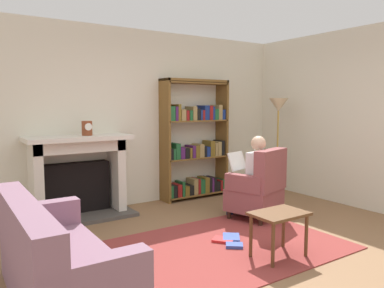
% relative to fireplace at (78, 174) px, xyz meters
% --- Properties ---
extents(ground, '(14.00, 14.00, 0.00)m').
position_rel_fireplace_xyz_m(ground, '(1.06, -2.30, -0.60)').
color(ground, '#876141').
extents(back_wall, '(5.60, 0.10, 2.70)m').
position_rel_fireplace_xyz_m(back_wall, '(1.06, 0.25, 0.75)').
color(back_wall, silver).
rests_on(back_wall, ground).
extents(side_wall_right, '(0.10, 5.20, 2.70)m').
position_rel_fireplace_xyz_m(side_wall_right, '(3.71, -1.05, 0.75)').
color(side_wall_right, silver).
rests_on(side_wall_right, ground).
extents(area_rug, '(2.40, 1.80, 0.01)m').
position_rel_fireplace_xyz_m(area_rug, '(1.06, -2.00, -0.59)').
color(area_rug, maroon).
rests_on(area_rug, ground).
extents(fireplace, '(1.43, 0.64, 1.14)m').
position_rel_fireplace_xyz_m(fireplace, '(0.00, 0.00, 0.00)').
color(fireplace, '#4C4742').
rests_on(fireplace, ground).
extents(mantel_clock, '(0.14, 0.14, 0.20)m').
position_rel_fireplace_xyz_m(mantel_clock, '(0.11, -0.10, 0.64)').
color(mantel_clock, brown).
rests_on(mantel_clock, fireplace).
extents(bookshelf, '(1.19, 0.32, 1.97)m').
position_rel_fireplace_xyz_m(bookshelf, '(1.98, 0.04, 0.32)').
color(bookshelf, brown).
rests_on(bookshelf, ground).
extents(armchair_reading, '(0.80, 0.79, 0.97)m').
position_rel_fireplace_xyz_m(armchair_reading, '(2.01, -1.46, -0.17)').
color(armchair_reading, '#331E14').
rests_on(armchair_reading, ground).
extents(seated_reader, '(0.47, 0.59, 1.14)m').
position_rel_fireplace_xyz_m(seated_reader, '(1.97, -1.34, 0.02)').
color(seated_reader, silver).
rests_on(seated_reader, ground).
extents(sofa_floral, '(0.73, 1.70, 0.85)m').
position_rel_fireplace_xyz_m(sofa_floral, '(-0.86, -2.22, -0.28)').
color(sofa_floral, slate).
rests_on(sofa_floral, ground).
extents(side_table, '(0.56, 0.39, 0.47)m').
position_rel_fireplace_xyz_m(side_table, '(1.27, -2.53, -0.20)').
color(side_table, brown).
rests_on(side_table, ground).
extents(scattered_books, '(0.42, 0.49, 0.03)m').
position_rel_fireplace_xyz_m(scattered_books, '(1.11, -1.92, -0.57)').
color(scattered_books, red).
rests_on(scattered_books, area_rug).
extents(floor_lamp, '(0.32, 0.32, 1.66)m').
position_rel_fireplace_xyz_m(floor_lamp, '(3.21, -0.64, 0.81)').
color(floor_lamp, '#B7933F').
rests_on(floor_lamp, ground).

